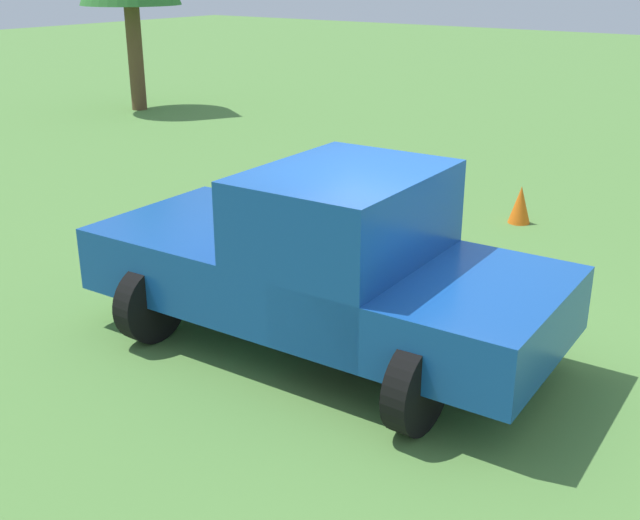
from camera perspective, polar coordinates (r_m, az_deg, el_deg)
ground_plane at (r=7.69m, az=4.76°, el=-6.44°), size 80.00×80.00×0.00m
pickup_truck at (r=7.28m, az=0.77°, el=0.10°), size 2.54×4.67×1.81m
traffic_cone at (r=11.64m, az=14.52°, el=3.97°), size 0.32×0.32×0.55m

